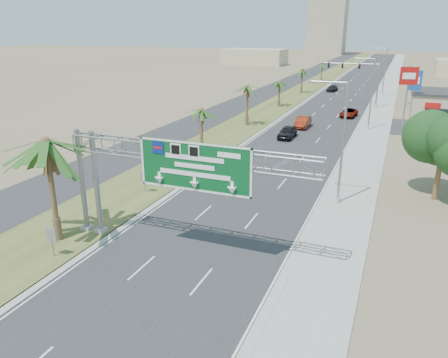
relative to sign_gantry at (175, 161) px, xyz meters
name	(u,v)px	position (x,y,z in m)	size (l,w,h in m)	color
ground	(96,352)	(1.06, -9.93, -6.06)	(600.00, 600.00, 0.00)	#8C7A59
road	(357,83)	(1.06, 100.07, -6.05)	(12.00, 300.00, 0.02)	#28282B
sidewalk_right	(391,84)	(9.56, 100.07, -6.01)	(4.00, 300.00, 0.10)	#9E9B93
median_grass	(319,81)	(-8.94, 100.07, -6.00)	(7.00, 300.00, 0.12)	#495124
opposing_road	(294,80)	(-15.94, 100.07, -6.05)	(8.00, 300.00, 0.02)	#28282B
sign_gantry	(175,161)	(0.00, 0.00, 0.00)	(16.75, 1.24, 7.50)	gray
palm_near	(46,142)	(-8.14, -1.93, 0.87)	(5.70, 5.70, 8.35)	brown
palm_row_b	(201,111)	(-8.44, 22.07, -1.16)	(3.99, 3.99, 5.95)	brown
palm_row_c	(247,87)	(-8.44, 38.07, -0.39)	(3.99, 3.99, 6.75)	brown
palm_row_d	(280,83)	(-8.44, 56.07, -1.64)	(3.99, 3.99, 5.45)	brown
palm_row_e	(302,70)	(-8.44, 75.07, -0.97)	(3.99, 3.99, 6.15)	brown
palm_row_f	(322,64)	(-8.44, 100.07, -1.35)	(3.99, 3.99, 5.75)	brown
streetlight_near	(340,148)	(8.36, 12.07, -1.36)	(3.27, 0.44, 10.00)	gray
streetlight_mid	(370,97)	(8.36, 42.07, -1.36)	(3.27, 0.44, 10.00)	gray
streetlight_far	(384,74)	(8.36, 78.07, -1.36)	(3.27, 0.44, 10.00)	gray
signal_mast	(367,80)	(6.23, 62.05, -1.21)	(10.28, 0.71, 8.00)	gray
oak_near	(443,148)	(16.06, 16.07, -1.53)	(4.50, 4.50, 6.80)	brown
median_signback_a	(51,237)	(-6.74, -3.93, -4.61)	(0.75, 0.08, 2.08)	gray
median_signback_b	(145,178)	(-7.44, 8.07, -4.61)	(0.75, 0.08, 2.08)	gray
tower_distant	(327,21)	(-30.94, 240.07, 11.44)	(20.00, 16.00, 35.00)	tan
building_distant_left	(255,57)	(-43.94, 150.07, -3.06)	(24.00, 14.00, 6.00)	tan
car_left_lane	(287,132)	(-0.94, 32.82, -5.26)	(1.87, 4.65, 1.59)	black
car_mid_lane	(303,122)	(-0.44, 40.02, -5.26)	(1.68, 4.82, 1.59)	maroon
car_right_lane	(349,113)	(4.79, 50.76, -5.38)	(2.23, 4.85, 1.35)	gray
car_far	(332,89)	(-2.50, 81.09, -5.40)	(1.84, 4.53, 1.31)	black
pole_sign_red_near	(409,80)	(13.07, 43.37, 1.03)	(2.41, 0.81, 9.01)	gray
pole_sign_blue	(415,83)	(14.06, 51.15, -0.13)	(2.02, 0.55, 7.96)	gray
pole_sign_red_far	(410,75)	(13.38, 67.05, -0.47)	(2.13, 1.17, 7.16)	gray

